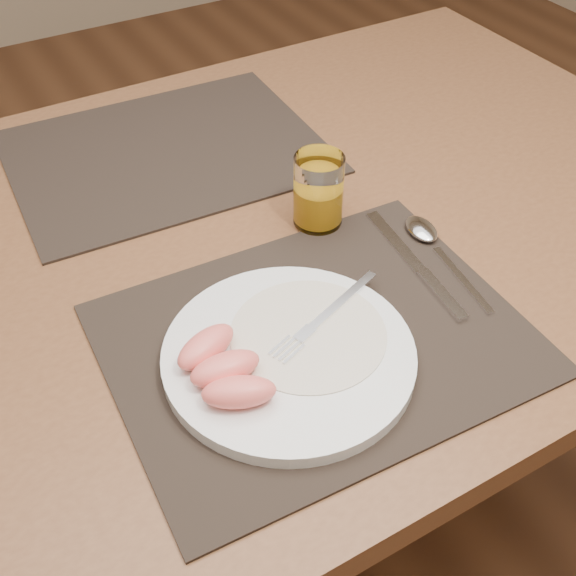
{
  "coord_description": "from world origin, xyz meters",
  "views": [
    {
      "loc": [
        -0.33,
        -0.68,
        1.33
      ],
      "look_at": [
        -0.02,
        -0.15,
        0.77
      ],
      "focal_mm": 45.0,
      "sensor_mm": 36.0,
      "label": 1
    }
  ],
  "objects_px": {
    "placemat_near": "(317,339)",
    "fork": "(319,322)",
    "plate": "(289,356)",
    "spoon": "(427,236)",
    "placemat_far": "(166,152)",
    "table": "(250,274)",
    "knife": "(422,272)",
    "juice_glass": "(318,194)"
  },
  "relations": [
    {
      "from": "placemat_near",
      "to": "fork",
      "type": "bearing_deg",
      "value": 50.75
    },
    {
      "from": "plate",
      "to": "spoon",
      "type": "xyz_separation_m",
      "value": [
        0.26,
        0.09,
        -0.0
      ]
    },
    {
      "from": "placemat_near",
      "to": "placemat_far",
      "type": "bearing_deg",
      "value": 89.19
    },
    {
      "from": "table",
      "to": "fork",
      "type": "distance_m",
      "value": 0.24
    },
    {
      "from": "fork",
      "to": "placemat_near",
      "type": "bearing_deg",
      "value": -129.25
    },
    {
      "from": "table",
      "to": "spoon",
      "type": "relative_size",
      "value": 7.29
    },
    {
      "from": "table",
      "to": "knife",
      "type": "bearing_deg",
      "value": -54.22
    },
    {
      "from": "placemat_far",
      "to": "spoon",
      "type": "relative_size",
      "value": 2.34
    },
    {
      "from": "placemat_far",
      "to": "fork",
      "type": "distance_m",
      "value": 0.43
    },
    {
      "from": "placemat_near",
      "to": "placemat_far",
      "type": "xyz_separation_m",
      "value": [
        0.01,
        0.44,
        0.0
      ]
    },
    {
      "from": "table",
      "to": "plate",
      "type": "relative_size",
      "value": 5.19
    },
    {
      "from": "table",
      "to": "placemat_near",
      "type": "bearing_deg",
      "value": -97.3
    },
    {
      "from": "juice_glass",
      "to": "fork",
      "type": "bearing_deg",
      "value": -121.6
    },
    {
      "from": "placemat_far",
      "to": "juice_glass",
      "type": "height_order",
      "value": "juice_glass"
    },
    {
      "from": "table",
      "to": "fork",
      "type": "height_order",
      "value": "fork"
    },
    {
      "from": "placemat_far",
      "to": "placemat_near",
      "type": "bearing_deg",
      "value": -90.81
    },
    {
      "from": "placemat_near",
      "to": "spoon",
      "type": "xyz_separation_m",
      "value": [
        0.21,
        0.08,
        0.01
      ]
    },
    {
      "from": "fork",
      "to": "spoon",
      "type": "height_order",
      "value": "fork"
    },
    {
      "from": "placemat_near",
      "to": "spoon",
      "type": "distance_m",
      "value": 0.23
    },
    {
      "from": "fork",
      "to": "spoon",
      "type": "distance_m",
      "value": 0.22
    },
    {
      "from": "plate",
      "to": "spoon",
      "type": "bearing_deg",
      "value": 19.32
    },
    {
      "from": "fork",
      "to": "placemat_far",
      "type": "bearing_deg",
      "value": 89.8
    },
    {
      "from": "placemat_near",
      "to": "knife",
      "type": "xyz_separation_m",
      "value": [
        0.17,
        0.03,
        0.0
      ]
    },
    {
      "from": "placemat_far",
      "to": "spoon",
      "type": "height_order",
      "value": "spoon"
    },
    {
      "from": "placemat_near",
      "to": "plate",
      "type": "relative_size",
      "value": 1.67
    },
    {
      "from": "placemat_far",
      "to": "fork",
      "type": "bearing_deg",
      "value": -90.2
    },
    {
      "from": "fork",
      "to": "knife",
      "type": "height_order",
      "value": "fork"
    },
    {
      "from": "fork",
      "to": "knife",
      "type": "bearing_deg",
      "value": 7.86
    },
    {
      "from": "table",
      "to": "spoon",
      "type": "height_order",
      "value": "spoon"
    },
    {
      "from": "table",
      "to": "juice_glass",
      "type": "height_order",
      "value": "juice_glass"
    },
    {
      "from": "spoon",
      "to": "placemat_near",
      "type": "bearing_deg",
      "value": -160.11
    },
    {
      "from": "plate",
      "to": "knife",
      "type": "height_order",
      "value": "plate"
    },
    {
      "from": "placemat_far",
      "to": "plate",
      "type": "bearing_deg",
      "value": -96.3
    },
    {
      "from": "placemat_near",
      "to": "juice_glass",
      "type": "distance_m",
      "value": 0.22
    },
    {
      "from": "plate",
      "to": "juice_glass",
      "type": "relative_size",
      "value": 2.78
    },
    {
      "from": "table",
      "to": "placemat_far",
      "type": "xyz_separation_m",
      "value": [
        -0.02,
        0.22,
        0.09
      ]
    },
    {
      "from": "fork",
      "to": "juice_glass",
      "type": "height_order",
      "value": "juice_glass"
    },
    {
      "from": "placemat_far",
      "to": "plate",
      "type": "height_order",
      "value": "plate"
    },
    {
      "from": "knife",
      "to": "placemat_near",
      "type": "bearing_deg",
      "value": -170.43
    },
    {
      "from": "placemat_near",
      "to": "placemat_far",
      "type": "height_order",
      "value": "same"
    },
    {
      "from": "spoon",
      "to": "table",
      "type": "bearing_deg",
      "value": 142.25
    },
    {
      "from": "fork",
      "to": "plate",
      "type": "bearing_deg",
      "value": -158.91
    }
  ]
}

